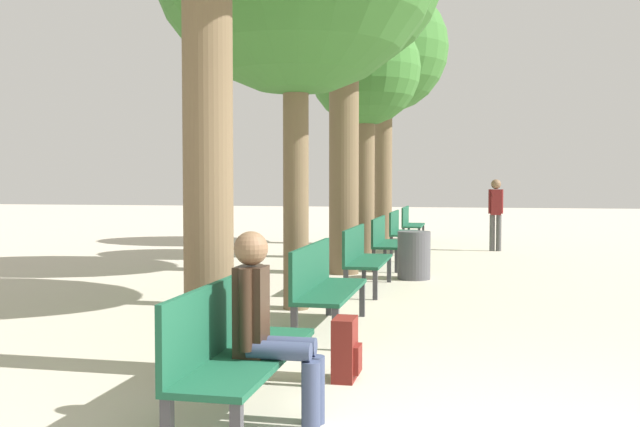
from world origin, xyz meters
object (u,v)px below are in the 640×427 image
object	(u,v)px
bench_row_3	(385,239)
pedestrian_near	(496,210)
trash_bin	(414,255)
tree_row_4	(384,51)
person_seated	(268,322)
backpack	(346,350)
bench_row_0	(234,342)
bench_row_5	(410,222)
tree_row_3	(365,74)
bench_row_2	(362,254)
bench_row_4	(400,229)
bench_row_1	(322,282)

from	to	relation	value
bench_row_3	pedestrian_near	size ratio (longest dim) A/B	1.10
pedestrian_near	trash_bin	distance (m)	5.23
tree_row_4	person_seated	size ratio (longest dim) A/B	5.16
person_seated	backpack	world-z (taller)	person_seated
person_seated	pedestrian_near	xyz separation A→B (m)	(1.85, 12.01, 0.26)
bench_row_0	bench_row_3	xyz separation A→B (m)	(0.00, 8.55, 0.00)
bench_row_5	tree_row_4	distance (m)	4.41
bench_row_0	bench_row_3	size ratio (longest dim) A/B	1.00
person_seated	bench_row_5	bearing A→B (deg)	90.94
tree_row_3	tree_row_4	bearing A→B (deg)	90.00
bench_row_2	bench_row_3	bearing A→B (deg)	90.00
tree_row_4	bench_row_2	bearing A→B (deg)	-85.61
tree_row_4	trash_bin	bearing A→B (deg)	-78.79
bench_row_2	trash_bin	world-z (taller)	bench_row_2
bench_row_0	bench_row_5	bearing A→B (deg)	90.00
bench_row_3	bench_row_4	xyz separation A→B (m)	(0.00, 2.85, 0.00)
backpack	person_seated	bearing A→B (deg)	-106.17
backpack	trash_bin	bearing A→B (deg)	89.12
bench_row_1	backpack	size ratio (longest dim) A/B	3.62
bench_row_5	person_seated	size ratio (longest dim) A/B	1.44
bench_row_4	trash_bin	world-z (taller)	bench_row_4
tree_row_4	pedestrian_near	xyz separation A→B (m)	(2.65, -1.10, -3.81)
tree_row_3	bench_row_5	bearing A→B (deg)	82.65
backpack	pedestrian_near	xyz separation A→B (m)	(1.53, 10.92, 0.68)
bench_row_2	bench_row_5	size ratio (longest dim) A/B	1.00
bench_row_1	bench_row_4	size ratio (longest dim) A/B	1.00
bench_row_3	trash_bin	bearing A→B (deg)	-67.70
tree_row_4	bench_row_0	bearing A→B (deg)	-87.52
bench_row_3	backpack	bearing A→B (deg)	-85.80
bench_row_5	pedestrian_near	xyz separation A→B (m)	(2.08, -2.27, 0.41)
person_seated	bench_row_2	bearing A→B (deg)	92.35
bench_row_0	person_seated	size ratio (longest dim) A/B	1.44
tree_row_3	bench_row_4	bearing A→B (deg)	69.86
bench_row_5	bench_row_1	bearing A→B (deg)	-90.00
bench_row_2	bench_row_3	xyz separation A→B (m)	(0.00, 2.85, 0.00)
bench_row_3	bench_row_4	world-z (taller)	same
tree_row_3	pedestrian_near	world-z (taller)	tree_row_3
bench_row_0	bench_row_2	distance (m)	5.70
tree_row_3	person_seated	distance (m)	10.37
bench_row_0	pedestrian_near	bearing A→B (deg)	80.13
bench_row_5	trash_bin	size ratio (longest dim) A/B	2.33
tree_row_3	pedestrian_near	bearing A→B (deg)	38.75
bench_row_0	backpack	bearing A→B (deg)	62.61
bench_row_1	tree_row_4	distance (m)	11.08
bench_row_5	backpack	distance (m)	13.20
bench_row_0	bench_row_1	world-z (taller)	same
bench_row_3	bench_row_5	xyz separation A→B (m)	(0.00, 5.70, 0.00)
bench_row_2	pedestrian_near	size ratio (longest dim) A/B	1.10
bench_row_1	trash_bin	xyz separation A→B (m)	(0.64, 4.14, -0.13)
bench_row_2	tree_row_3	xyz separation A→B (m)	(-0.57, 4.15, 3.18)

